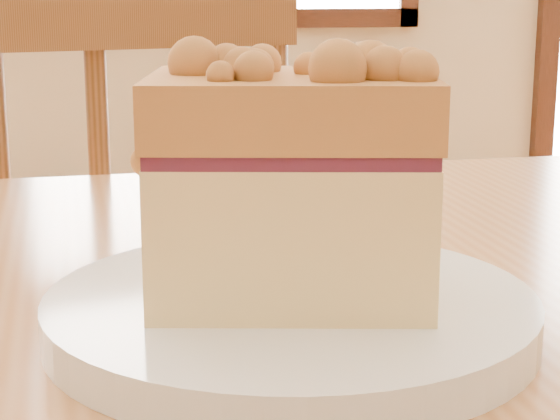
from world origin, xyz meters
The scene contains 3 objects.
cafe_chair_main centered at (-0.19, 0.84, 0.47)m, with size 0.50×0.50×0.93m.
plate centered at (-0.06, 0.24, 0.76)m, with size 0.24×0.24×0.02m.
cake_slice centered at (-0.06, 0.24, 0.83)m, with size 0.15×0.12×0.12m.
Camera 1 is at (-0.14, -0.19, 0.92)m, focal length 62.00 mm.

